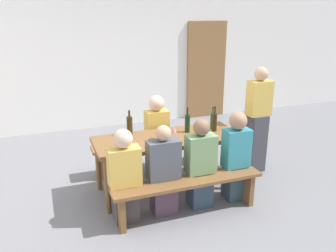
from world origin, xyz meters
name	(u,v)px	position (x,y,z in m)	size (l,w,h in m)	color
ground_plane	(168,189)	(0.00, 0.00, 0.00)	(24.00, 24.00, 0.00)	slate
back_wall	(114,48)	(0.00, 3.11, 1.60)	(14.00, 0.20, 3.20)	white
wooden_door	(206,70)	(2.01, 2.97, 1.05)	(0.90, 0.06, 2.10)	olive
tasting_table	(168,143)	(0.00, 0.00, 0.66)	(1.91, 0.74, 0.75)	brown
bench_near	(188,188)	(0.00, -0.67, 0.35)	(1.81, 0.30, 0.45)	brown
bench_far	(152,148)	(0.00, 0.67, 0.35)	(1.81, 0.30, 0.45)	brown
wine_bottle_0	(130,125)	(-0.44, 0.25, 0.88)	(0.08, 0.08, 0.33)	#332814
wine_bottle_1	(215,122)	(0.67, 0.01, 0.88)	(0.07, 0.07, 0.34)	#332814
wine_bottle_2	(213,120)	(0.70, 0.11, 0.87)	(0.07, 0.07, 0.31)	#234C2D
wine_bottle_3	(187,123)	(0.31, 0.09, 0.88)	(0.07, 0.07, 0.34)	#143319
wine_glass_0	(174,130)	(0.05, -0.10, 0.88)	(0.07, 0.07, 0.18)	silver
wine_glass_1	(157,131)	(-0.15, -0.01, 0.86)	(0.06, 0.06, 0.16)	silver
seated_guest_near_0	(125,178)	(-0.71, -0.52, 0.53)	(0.36, 0.24, 1.11)	#4A4040
seated_guest_near_1	(163,173)	(-0.25, -0.52, 0.51)	(0.38, 0.24, 1.10)	#553C4F
seated_guest_near_2	(200,165)	(0.22, -0.52, 0.53)	(0.35, 0.24, 1.12)	#334759
seated_guest_near_3	(236,157)	(0.71, -0.52, 0.57)	(0.33, 0.24, 1.15)	#334B57
seated_guest_far_0	(157,136)	(0.02, 0.52, 0.58)	(0.32, 0.24, 1.18)	#2D4634
standing_host	(257,122)	(1.44, 0.12, 0.77)	(0.33, 0.24, 1.57)	#42414C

